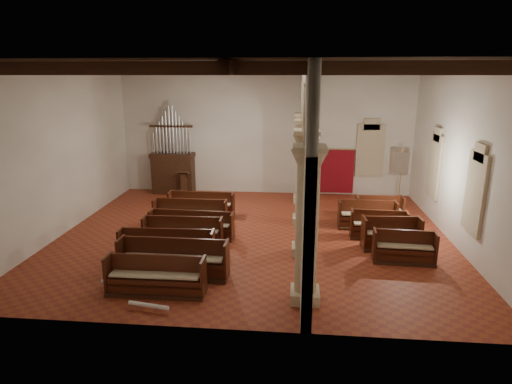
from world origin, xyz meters
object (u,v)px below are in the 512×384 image
object	(u,v)px
nave_pew_0	(156,282)
aisle_pew_0	(404,252)
pipe_organ	(173,166)
lectern	(184,186)
processional_banner	(399,188)

from	to	relation	value
nave_pew_0	aisle_pew_0	size ratio (longest dim) A/B	1.37
nave_pew_0	pipe_organ	bearing A→B (deg)	102.81
lectern	nave_pew_0	xyz separation A→B (m)	(1.64, -9.22, -0.21)
aisle_pew_0	lectern	bearing A→B (deg)	146.60
pipe_organ	lectern	world-z (taller)	pipe_organ
lectern	processional_banner	bearing A→B (deg)	-4.32
aisle_pew_0	nave_pew_0	bearing A→B (deg)	-155.79
pipe_organ	aisle_pew_0	bearing A→B (deg)	-37.90
lectern	aisle_pew_0	size ratio (longest dim) A/B	0.69
nave_pew_0	aisle_pew_0	xyz separation A→B (m)	(7.08, 2.67, -0.01)
pipe_organ	processional_banner	xyz separation A→B (m)	(10.61, -1.27, -0.54)
processional_banner	pipe_organ	bearing A→B (deg)	-169.09
pipe_organ	processional_banner	size ratio (longest dim) A/B	1.67
nave_pew_0	lectern	bearing A→B (deg)	99.73
nave_pew_0	processional_banner	bearing A→B (deg)	46.23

